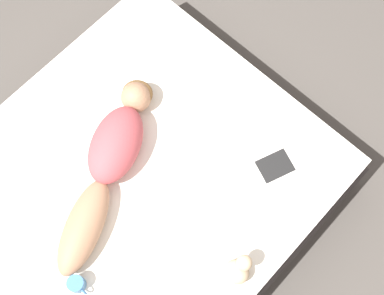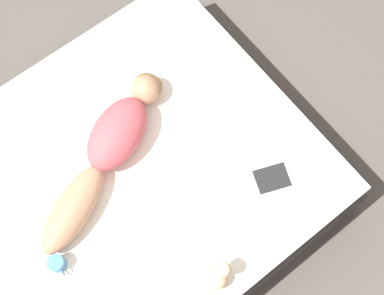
# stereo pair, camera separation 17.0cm
# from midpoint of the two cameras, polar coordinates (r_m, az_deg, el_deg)

# --- Properties ---
(ground_plane) EXTENTS (12.00, 12.00, 0.00)m
(ground_plane) POSITION_cam_midpoint_polar(r_m,az_deg,el_deg) (3.60, -4.72, -5.17)
(ground_plane) COLOR #4C4742
(bed) EXTENTS (1.94, 2.19, 0.49)m
(bed) POSITION_cam_midpoint_polar(r_m,az_deg,el_deg) (3.37, -5.04, -4.12)
(bed) COLOR #383333
(bed) RESTS_ON ground_plane
(person) EXTENTS (0.68, 1.18, 0.23)m
(person) POSITION_cam_midpoint_polar(r_m,az_deg,el_deg) (3.09, -7.37, -0.29)
(person) COLOR #A37556
(person) RESTS_ON bed
(open_magazine) EXTENTS (0.53, 0.43, 0.01)m
(open_magazine) POSITION_cam_midpoint_polar(r_m,az_deg,el_deg) (3.18, 9.38, -1.57)
(open_magazine) COLOR silver
(open_magazine) RESTS_ON bed
(coffee_mug) EXTENTS (0.13, 0.09, 0.09)m
(coffee_mug) POSITION_cam_midpoint_polar(r_m,az_deg,el_deg) (3.03, -12.64, -12.13)
(coffee_mug) COLOR teal
(coffee_mug) RESTS_ON bed
(plush_toy) EXTENTS (0.14, 0.16, 0.19)m
(plush_toy) POSITION_cam_midpoint_polar(r_m,az_deg,el_deg) (2.93, 4.41, -13.59)
(plush_toy) COLOR #D1B289
(plush_toy) RESTS_ON bed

